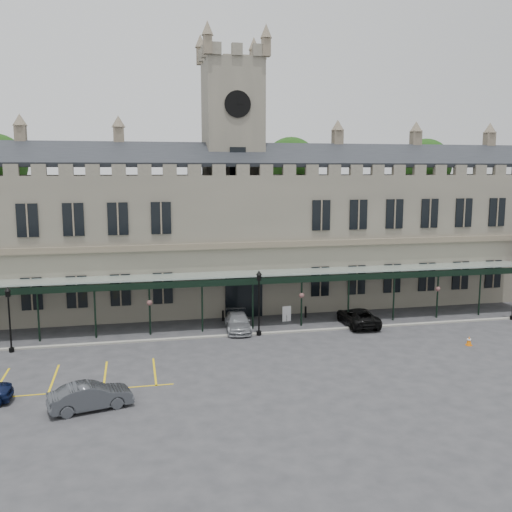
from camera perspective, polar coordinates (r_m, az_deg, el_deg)
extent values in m
plane|color=#2E2E31|center=(38.84, 1.90, -10.10)|extent=(140.00, 140.00, 0.00)
cube|color=#666155|center=(52.84, -2.30, 1.59)|extent=(60.00, 10.00, 12.00)
cube|color=brown|center=(47.76, -1.22, 1.08)|extent=(60.00, 0.35, 0.50)
cube|color=black|center=(50.00, -1.85, 10.15)|extent=(60.00, 4.77, 2.20)
cube|color=black|center=(54.93, -2.80, 10.00)|extent=(60.00, 4.77, 2.20)
cube|color=black|center=(48.59, -1.23, -3.94)|extent=(3.20, 0.18, 3.80)
cube|color=#666155|center=(52.47, -2.33, 7.02)|extent=(5.00, 5.00, 22.00)
cylinder|color=silver|center=(50.23, -1.86, 14.94)|extent=(2.20, 0.12, 2.20)
cylinder|color=black|center=(50.16, -1.84, 14.95)|extent=(2.30, 0.04, 2.30)
cube|color=black|center=(49.93, -1.83, 9.23)|extent=(1.40, 0.12, 2.80)
cube|color=#8C9E93|center=(46.33, -0.79, -1.78)|extent=(50.00, 4.00, 0.40)
cube|color=black|center=(44.45, -0.27, -2.55)|extent=(50.00, 0.18, 0.50)
cube|color=gray|center=(43.93, 0.14, -7.78)|extent=(60.00, 0.40, 0.12)
cylinder|color=#332314|center=(62.37, -24.17, 1.92)|extent=(0.70, 0.70, 12.00)
cylinder|color=#332314|center=(63.34, 3.44, 2.75)|extent=(0.70, 0.70, 12.00)
sphere|color=black|center=(63.01, 3.50, 9.09)|extent=(6.00, 6.00, 6.00)
cylinder|color=#332314|center=(69.37, 16.29, 2.93)|extent=(0.70, 0.70, 12.00)
sphere|color=black|center=(69.07, 16.54, 8.71)|extent=(6.00, 6.00, 6.00)
cylinder|color=black|center=(43.29, -23.25, -8.62)|extent=(0.36, 0.36, 0.30)
cylinder|color=black|center=(42.81, -23.39, -6.28)|extent=(0.12, 0.12, 3.96)
cube|color=black|center=(42.34, -23.57, -3.49)|extent=(0.28, 0.28, 0.40)
cone|color=black|center=(42.27, -23.59, -3.04)|extent=(0.44, 0.44, 0.30)
cylinder|color=black|center=(43.72, 0.30, -7.72)|extent=(0.39, 0.39, 0.32)
cylinder|color=black|center=(43.20, 0.30, -5.19)|extent=(0.13, 0.13, 4.30)
cube|color=black|center=(42.71, 0.30, -2.17)|extent=(0.30, 0.30, 0.43)
cone|color=black|center=(42.64, 0.30, -1.68)|extent=(0.47, 0.47, 0.32)
cylinder|color=black|center=(52.73, 24.24, -5.65)|extent=(0.38, 0.38, 0.32)
cube|color=orange|center=(44.05, 20.51, -8.35)|extent=(0.37, 0.37, 0.04)
cone|color=orange|center=(43.96, 20.53, -7.95)|extent=(0.43, 0.43, 0.68)
cylinder|color=silver|center=(43.94, 20.53, -7.83)|extent=(0.28, 0.28, 0.10)
cylinder|color=black|center=(47.66, 3.08, -6.22)|extent=(0.06, 0.06, 0.53)
cube|color=silver|center=(47.56, 3.08, -5.79)|extent=(0.75, 0.12, 1.28)
cylinder|color=black|center=(47.73, -3.33, -5.98)|extent=(0.16, 0.16, 0.88)
cylinder|color=black|center=(48.88, 4.97, -5.60)|extent=(0.17, 0.17, 0.96)
imported|color=#3B3E43|center=(31.96, -16.23, -13.31)|extent=(4.54, 2.53, 1.42)
imported|color=#93969A|center=(44.85, -1.81, -6.62)|extent=(2.33, 4.80, 1.34)
imported|color=black|center=(46.99, 10.15, -6.00)|extent=(2.51, 5.16, 1.42)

